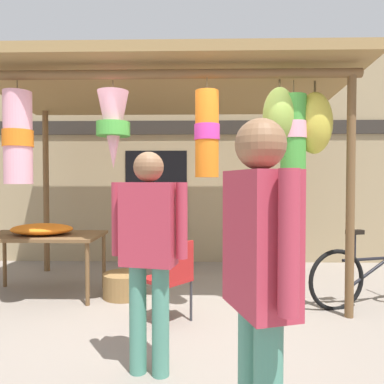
{
  "coord_description": "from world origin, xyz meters",
  "views": [
    {
      "loc": [
        0.26,
        -3.89,
        1.45
      ],
      "look_at": [
        0.14,
        1.07,
        1.31
      ],
      "focal_mm": 33.72,
      "sensor_mm": 36.0,
      "label": 1
    }
  ],
  "objects_px": {
    "flower_heap_on_table": "(43,229)",
    "vendor_in_orange": "(149,243)",
    "wicker_basket_by_table": "(125,285)",
    "display_table": "(42,240)",
    "parked_bicycle": "(375,276)",
    "shopper_by_bananas": "(260,272)",
    "folding_chair": "(172,274)"
  },
  "relations": [
    {
      "from": "flower_heap_on_table",
      "to": "shopper_by_bananas",
      "type": "height_order",
      "value": "shopper_by_bananas"
    },
    {
      "from": "display_table",
      "to": "wicker_basket_by_table",
      "type": "distance_m",
      "value": 1.19
    },
    {
      "from": "folding_chair",
      "to": "shopper_by_bananas",
      "type": "relative_size",
      "value": 0.48
    },
    {
      "from": "flower_heap_on_table",
      "to": "parked_bicycle",
      "type": "distance_m",
      "value": 4.07
    },
    {
      "from": "wicker_basket_by_table",
      "to": "shopper_by_bananas",
      "type": "bearing_deg",
      "value": -66.46
    },
    {
      "from": "display_table",
      "to": "vendor_in_orange",
      "type": "height_order",
      "value": "vendor_in_orange"
    },
    {
      "from": "parked_bicycle",
      "to": "shopper_by_bananas",
      "type": "height_order",
      "value": "shopper_by_bananas"
    },
    {
      "from": "wicker_basket_by_table",
      "to": "folding_chair",
      "type": "bearing_deg",
      "value": -51.51
    },
    {
      "from": "shopper_by_bananas",
      "to": "folding_chair",
      "type": "bearing_deg",
      "value": 105.93
    },
    {
      "from": "shopper_by_bananas",
      "to": "display_table",
      "type": "bearing_deg",
      "value": 128.7
    },
    {
      "from": "display_table",
      "to": "parked_bicycle",
      "type": "distance_m",
      "value": 4.08
    },
    {
      "from": "display_table",
      "to": "parked_bicycle",
      "type": "bearing_deg",
      "value": -3.85
    },
    {
      "from": "display_table",
      "to": "parked_bicycle",
      "type": "relative_size",
      "value": 0.87
    },
    {
      "from": "display_table",
      "to": "flower_heap_on_table",
      "type": "relative_size",
      "value": 1.91
    },
    {
      "from": "vendor_in_orange",
      "to": "wicker_basket_by_table",
      "type": "bearing_deg",
      "value": 107.5
    },
    {
      "from": "display_table",
      "to": "flower_heap_on_table",
      "type": "xyz_separation_m",
      "value": [
        0.02,
        -0.03,
        0.14
      ]
    },
    {
      "from": "folding_chair",
      "to": "vendor_in_orange",
      "type": "relative_size",
      "value": 0.5
    },
    {
      "from": "vendor_in_orange",
      "to": "shopper_by_bananas",
      "type": "distance_m",
      "value": 1.21
    },
    {
      "from": "flower_heap_on_table",
      "to": "display_table",
      "type": "bearing_deg",
      "value": 125.23
    },
    {
      "from": "display_table",
      "to": "parked_bicycle",
      "type": "xyz_separation_m",
      "value": [
        4.05,
        -0.27,
        -0.36
      ]
    },
    {
      "from": "parked_bicycle",
      "to": "vendor_in_orange",
      "type": "xyz_separation_m",
      "value": [
        -2.43,
        -1.56,
        0.64
      ]
    },
    {
      "from": "display_table",
      "to": "vendor_in_orange",
      "type": "relative_size",
      "value": 0.88
    },
    {
      "from": "display_table",
      "to": "wicker_basket_by_table",
      "type": "xyz_separation_m",
      "value": [
        1.05,
        -0.03,
        -0.56
      ]
    },
    {
      "from": "wicker_basket_by_table",
      "to": "shopper_by_bananas",
      "type": "xyz_separation_m",
      "value": [
        1.23,
        -2.82,
        0.89
      ]
    },
    {
      "from": "flower_heap_on_table",
      "to": "folding_chair",
      "type": "bearing_deg",
      "value": -26.07
    },
    {
      "from": "flower_heap_on_table",
      "to": "vendor_in_orange",
      "type": "relative_size",
      "value": 0.46
    },
    {
      "from": "flower_heap_on_table",
      "to": "shopper_by_bananas",
      "type": "relative_size",
      "value": 0.44
    },
    {
      "from": "display_table",
      "to": "folding_chair",
      "type": "bearing_deg",
      "value": -26.66
    },
    {
      "from": "vendor_in_orange",
      "to": "display_table",
      "type": "bearing_deg",
      "value": 131.51
    },
    {
      "from": "flower_heap_on_table",
      "to": "folding_chair",
      "type": "height_order",
      "value": "flower_heap_on_table"
    },
    {
      "from": "flower_heap_on_table",
      "to": "wicker_basket_by_table",
      "type": "distance_m",
      "value": 1.25
    },
    {
      "from": "parked_bicycle",
      "to": "vendor_in_orange",
      "type": "height_order",
      "value": "vendor_in_orange"
    }
  ]
}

